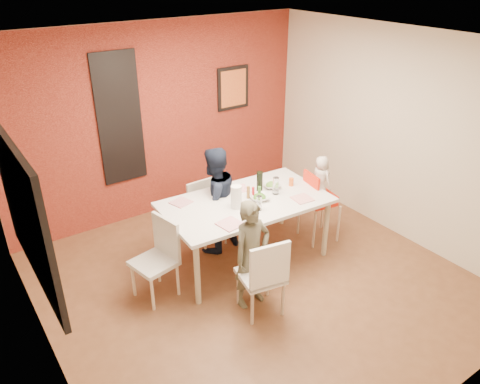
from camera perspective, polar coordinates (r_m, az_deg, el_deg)
ground at (r=5.61m, az=1.78°, el=-10.77°), size 4.50×4.50×0.00m
ceiling at (r=4.49m, az=2.29°, el=17.60°), size 4.50×4.50×0.02m
wall_back at (r=6.71m, az=-9.66°, el=8.51°), size 4.50×0.02×2.70m
wall_front at (r=3.62m, az=24.15°, el=-10.85°), size 4.50×0.02×2.70m
wall_left at (r=4.13m, az=-24.10°, el=-5.93°), size 0.02×4.50×2.70m
wall_right at (r=6.41m, az=18.49°, el=6.61°), size 0.02×4.50×2.70m
brick_accent_wall at (r=6.69m, az=-9.58°, el=8.47°), size 4.50×0.02×2.70m
picture_window_frame at (r=4.21m, az=-24.82°, el=-2.25°), size 0.05×1.70×1.30m
picture_window_pane at (r=4.21m, az=-24.62°, el=-2.20°), size 0.02×1.55×1.15m
glassblock_strip at (r=6.41m, az=-14.48°, el=8.60°), size 0.55×0.03×1.70m
glassblock_surround at (r=6.41m, az=-14.46°, el=8.58°), size 0.60×0.03×1.76m
art_print_frame at (r=7.16m, az=-0.86°, el=12.56°), size 0.54×0.03×0.64m
art_print_canvas at (r=7.14m, az=-0.79°, el=12.53°), size 0.44×0.01×0.54m
dining_table at (r=5.59m, az=0.69°, el=-1.73°), size 2.02×1.20×0.82m
chair_near at (r=4.85m, az=2.99°, el=-9.95°), size 0.51×0.51×0.93m
chair_far at (r=6.11m, az=-4.30°, el=-2.10°), size 0.40×0.40×0.84m
chair_left at (r=5.22m, az=-9.80°, el=-7.44°), size 0.50×0.50×0.92m
high_chair at (r=6.16m, az=9.40°, el=-0.92°), size 0.47×0.47×0.98m
child_near at (r=4.95m, az=1.45°, el=-7.63°), size 0.47×0.32×1.24m
child_far at (r=5.83m, az=-3.17°, el=-1.07°), size 0.75×0.62×1.39m
toddler at (r=6.04m, az=9.83°, el=1.59°), size 0.22×0.31×0.61m
plate_near_left at (r=5.08m, az=-1.21°, el=-3.91°), size 0.27×0.27×0.01m
plate_far_mid at (r=5.83m, az=-0.08°, el=0.40°), size 0.25×0.25×0.01m
plate_near_right at (r=5.64m, az=7.62°, el=-0.80°), size 0.24×0.24×0.01m
plate_far_left at (r=5.55m, az=-7.21°, el=-1.25°), size 0.26×0.26×0.01m
salad_bowl_a at (r=5.57m, az=2.40°, el=-0.67°), size 0.30×0.30×0.06m
salad_bowl_b at (r=5.88m, az=3.89°, el=0.81°), size 0.29×0.29×0.05m
wine_bottle at (r=5.68m, az=2.41°, el=1.14°), size 0.07×0.07×0.28m
wine_glass_a at (r=5.32m, az=2.34°, el=-1.37°), size 0.06×0.06×0.18m
wine_glass_b at (r=5.68m, az=4.38°, el=0.75°), size 0.08×0.08×0.22m
paper_towel_roll at (r=5.34m, az=-0.45°, el=-0.61°), size 0.12×0.12×0.28m
condiment_red at (r=5.62m, az=1.62°, el=-0.01°), size 0.03×0.03×0.13m
condiment_green at (r=5.60m, az=2.37°, el=-0.03°), size 0.04×0.04×0.15m
condiment_brown at (r=5.58m, az=1.01°, el=-0.05°), size 0.04×0.04×0.15m
sippy_cup at (r=5.93m, az=6.27°, el=1.23°), size 0.06×0.06×0.10m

